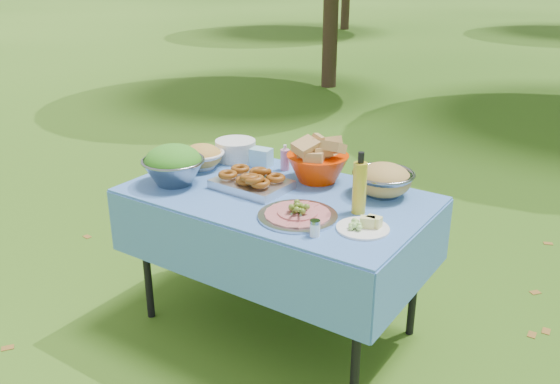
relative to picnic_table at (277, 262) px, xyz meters
The scene contains 14 objects.
ground 0.38m from the picnic_table, ahead, with size 80.00×80.00×0.00m, color #1A3D0B.
picnic_table is the anchor object (origin of this frame).
salad_bowl 0.72m from the picnic_table, 159.96° to the right, with size 0.31×0.31×0.21m, color gray, non-canonical shape.
pasta_bowl_white 0.71m from the picnic_table, behind, with size 0.24×0.24×0.13m, color white, non-canonical shape.
plate_stack 0.72m from the picnic_table, 148.61° to the left, with size 0.23×0.23×0.11m, color white.
wipes_box 0.59m from the picnic_table, 136.51° to the left, with size 0.11×0.08×0.10m, color #96D1E8.
sanitizer_bottle 0.56m from the picnic_table, 117.03° to the left, with size 0.05×0.05×0.14m, color pink.
bread_bowl 0.56m from the picnic_table, 74.39° to the left, with size 0.32×0.32×0.21m, color #EF3200, non-canonical shape.
pasta_bowl_steel 0.69m from the picnic_table, 32.16° to the left, with size 0.29×0.29×0.16m, color gray, non-canonical shape.
fried_tray 0.45m from the picnic_table, behind, with size 0.36×0.26×0.09m, color silver.
charcuterie_platter 0.52m from the picnic_table, 38.17° to the right, with size 0.36×0.36×0.08m, color #BABCC2.
oil_bottle 0.68m from the picnic_table, ahead, with size 0.06×0.06×0.29m, color gold.
cheese_plate 0.69m from the picnic_table, 14.45° to the right, with size 0.23×0.23×0.06m, color white.
shaker 0.65m from the picnic_table, 37.59° to the right, with size 0.04×0.04×0.07m, color white.
Camera 1 is at (1.51, -2.22, 1.85)m, focal length 38.00 mm.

